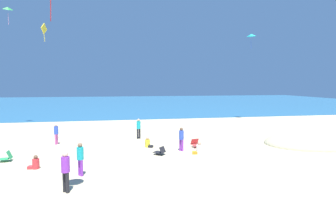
{
  "coord_description": "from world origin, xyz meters",
  "views": [
    {
      "loc": [
        -2.71,
        -8.28,
        4.43
      ],
      "look_at": [
        0.0,
        6.27,
        3.25
      ],
      "focal_mm": 28.81,
      "sensor_mm": 36.0,
      "label": 1
    }
  ],
  "objects": [
    {
      "name": "ground_plane",
      "position": [
        0.0,
        10.0,
        0.0
      ],
      "size": [
        120.0,
        120.0,
        0.0
      ],
      "primitive_type": "plane",
      "color": "#C6B58C"
    },
    {
      "name": "ocean_water",
      "position": [
        0.0,
        54.54,
        0.03
      ],
      "size": [
        120.0,
        60.0,
        0.05
      ],
      "primitive_type": "cube",
      "color": "teal",
      "rests_on": "ground_plane"
    },
    {
      "name": "dune_mound",
      "position": [
        11.47,
        9.05,
        0.0
      ],
      "size": [
        7.42,
        5.2,
        1.66
      ],
      "primitive_type": "ellipsoid",
      "color": "tan",
      "rests_on": "ground_plane"
    },
    {
      "name": "beach_chair_mid_beach",
      "position": [
        2.57,
        9.55,
        0.26
      ],
      "size": [
        0.66,
        0.75,
        0.58
      ],
      "rotation": [
        0.0,
        0.0,
        4.9
      ],
      "color": "#D13D3D",
      "rests_on": "ground_plane"
    },
    {
      "name": "beach_chair_near_camera",
      "position": [
        -8.99,
        8.18,
        0.26
      ],
      "size": [
        0.69,
        0.56,
        0.61
      ],
      "rotation": [
        0.0,
        0.0,
        3.22
      ],
      "color": "#2D9956",
      "rests_on": "ground_plane"
    },
    {
      "name": "beach_chair_far_left",
      "position": [
        -0.18,
        7.99,
        0.23
      ],
      "size": [
        0.85,
        0.83,
        0.53
      ],
      "rotation": [
        0.0,
        0.0,
        2.44
      ],
      "color": "black",
      "rests_on": "ground_plane"
    },
    {
      "name": "person_0",
      "position": [
        1.35,
        8.7,
        0.9
      ],
      "size": [
        0.44,
        0.44,
        1.56
      ],
      "rotation": [
        0.0,
        0.0,
        3.87
      ],
      "color": "purple",
      "rests_on": "ground_plane"
    },
    {
      "name": "person_1",
      "position": [
        -7.17,
        12.23,
        0.88
      ],
      "size": [
        0.4,
        0.4,
        1.53
      ],
      "rotation": [
        0.0,
        0.0,
        5.9
      ],
      "color": "#D8599E",
      "rests_on": "ground_plane"
    },
    {
      "name": "person_2",
      "position": [
        -4.84,
        2.97,
        0.98
      ],
      "size": [
        0.48,
        0.48,
        1.7
      ],
      "rotation": [
        0.0,
        0.0,
        0.79
      ],
      "color": "black",
      "rests_on": "ground_plane"
    },
    {
      "name": "person_3",
      "position": [
        -4.53,
        4.92,
        0.93
      ],
      "size": [
        0.45,
        0.45,
        1.61
      ],
      "rotation": [
        0.0,
        0.0,
        0.68
      ],
      "color": "purple",
      "rests_on": "ground_plane"
    },
    {
      "name": "person_4",
      "position": [
        -0.7,
        10.17,
        0.27
      ],
      "size": [
        0.64,
        0.59,
        0.73
      ],
      "rotation": [
        0.0,
        0.0,
        5.62
      ],
      "color": "yellow",
      "rests_on": "ground_plane"
    },
    {
      "name": "person_5",
      "position": [
        -7.0,
        6.47,
        0.27
      ],
      "size": [
        0.61,
        0.38,
        0.73
      ],
      "rotation": [
        0.0,
        0.0,
        3.03
      ],
      "color": "red",
      "rests_on": "ground_plane"
    },
    {
      "name": "person_7",
      "position": [
        -1.11,
        13.19,
        0.93
      ],
      "size": [
        0.42,
        0.42,
        1.62
      ],
      "rotation": [
        0.0,
        0.0,
        1.97
      ],
      "color": "black",
      "rests_on": "ground_plane"
    },
    {
      "name": "person_8",
      "position": [
        2.23,
        7.72,
        0.29
      ],
      "size": [
        0.69,
        0.48,
        0.8
      ],
      "rotation": [
        0.0,
        0.0,
        2.89
      ],
      "color": "white",
      "rests_on": "ground_plane"
    },
    {
      "name": "kite_green",
      "position": [
        -13.31,
        21.5,
        11.86
      ],
      "size": [
        0.86,
        0.8,
        1.77
      ],
      "rotation": [
        0.0,
        0.0,
        0.49
      ],
      "color": "green"
    },
    {
      "name": "kite_teal",
      "position": [
        12.6,
        21.14,
        10.02
      ],
      "size": [
        0.98,
        0.99,
        1.69
      ],
      "rotation": [
        0.0,
        0.0,
        5.48
      ],
      "color": "#1EADAD"
    },
    {
      "name": "kite_yellow",
      "position": [
        -7.73,
        12.17,
        8.23
      ],
      "size": [
        0.24,
        0.75,
        1.29
      ],
      "rotation": [
        0.0,
        0.0,
        1.39
      ],
      "color": "yellow"
    }
  ]
}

